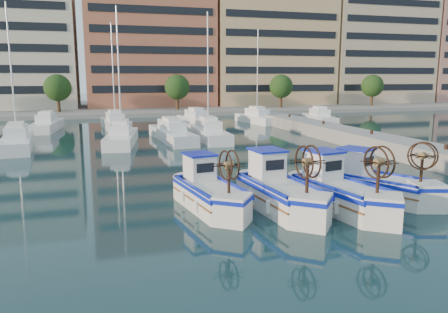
{
  "coord_description": "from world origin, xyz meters",
  "views": [
    {
      "loc": [
        -8.19,
        -16.52,
        5.73
      ],
      "look_at": [
        -1.8,
        5.85,
        1.5
      ],
      "focal_mm": 35.0,
      "sensor_mm": 36.0,
      "label": 1
    }
  ],
  "objects_px": {
    "fishing_boat_c": "(339,190)",
    "fishing_boat_d": "(376,182)",
    "fishing_boat_a": "(209,191)",
    "fishing_boat_b": "(279,190)"
  },
  "relations": [
    {
      "from": "fishing_boat_c",
      "to": "fishing_boat_d",
      "type": "distance_m",
      "value": 2.73
    },
    {
      "from": "fishing_boat_c",
      "to": "fishing_boat_d",
      "type": "height_order",
      "value": "fishing_boat_c"
    },
    {
      "from": "fishing_boat_a",
      "to": "fishing_boat_d",
      "type": "bearing_deg",
      "value": -14.74
    },
    {
      "from": "fishing_boat_a",
      "to": "fishing_boat_c",
      "type": "bearing_deg",
      "value": -27.11
    },
    {
      "from": "fishing_boat_c",
      "to": "fishing_boat_a",
      "type": "bearing_deg",
      "value": 151.64
    },
    {
      "from": "fishing_boat_b",
      "to": "fishing_boat_d",
      "type": "xyz_separation_m",
      "value": [
        5.05,
        0.23,
        -0.06
      ]
    },
    {
      "from": "fishing_boat_b",
      "to": "fishing_boat_c",
      "type": "relative_size",
      "value": 1.0
    },
    {
      "from": "fishing_boat_b",
      "to": "fishing_boat_d",
      "type": "distance_m",
      "value": 5.06
    },
    {
      "from": "fishing_boat_c",
      "to": "fishing_boat_b",
      "type": "bearing_deg",
      "value": 152.54
    },
    {
      "from": "fishing_boat_d",
      "to": "fishing_boat_b",
      "type": "bearing_deg",
      "value": 154.04
    }
  ]
}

